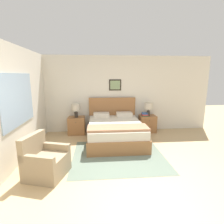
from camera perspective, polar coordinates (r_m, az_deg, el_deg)
ground_plane at (r=3.46m, az=5.06°, el=-22.34°), size 16.00×16.00×0.00m
wall_back at (r=6.10m, az=-0.02°, el=5.83°), size 6.93×0.09×2.60m
wall_left at (r=4.78m, az=-26.69°, el=2.94°), size 0.08×5.60×2.60m
area_rug_main at (r=4.45m, az=2.06°, el=-13.98°), size 2.21×1.97×0.01m
bed at (r=5.25m, az=1.00°, el=-6.13°), size 1.60×2.04×1.20m
armchair at (r=3.78m, az=-20.99°, el=-14.95°), size 0.86×0.87×0.83m
nightstand_near_window at (r=6.02m, az=-11.46°, el=-4.30°), size 0.55×0.46×0.58m
nightstand_by_door at (r=6.23m, az=11.47°, el=-3.75°), size 0.55×0.46×0.58m
table_lamp_near_window at (r=5.86m, az=-11.71°, el=1.29°), size 0.28×0.28×0.45m
table_lamp_by_door at (r=6.08m, az=11.85°, el=1.66°), size 0.28×0.28×0.45m
book_thick_bottom at (r=6.08m, az=10.57°, el=-1.11°), size 0.19×0.27×0.03m
book_hardcover_middle at (r=6.08m, az=10.59°, el=-0.78°), size 0.23×0.28×0.04m
book_novel_upper at (r=6.07m, az=10.60°, el=-0.44°), size 0.23×0.29×0.04m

